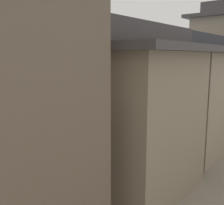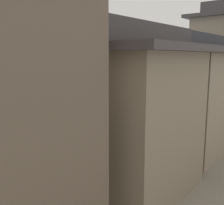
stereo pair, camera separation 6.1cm
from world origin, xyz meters
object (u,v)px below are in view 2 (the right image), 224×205
Objects in this scene: mooring_post_dock_near at (2,174)px; mooring_post_dock_far at (185,108)px; mooring_post_dock_mid at (111,134)px; boat_moored_nearest at (103,134)px; house_waterfront_tall at (189,93)px; house_waterfront_second at (123,110)px; boat_moored_second at (212,98)px.

mooring_post_dock_near is 1.07× the size of mooring_post_dock_far.
boat_moored_nearest is at bearing 139.31° from mooring_post_dock_mid.
house_waterfront_tall reaches higher than mooring_post_dock_near.
boat_moored_nearest is 8.72m from mooring_post_dock_far.
house_waterfront_tall reaches higher than mooring_post_dock_far.
boat_moored_nearest is 9.30m from mooring_post_dock_near.
boat_moored_nearest is 3.93× the size of mooring_post_dock_near.
house_waterfront_second reaches higher than mooring_post_dock_mid.
boat_moored_nearest is at bearing -174.13° from house_waterfront_tall.
boat_moored_nearest is 0.64× the size of house_waterfront_second.
boat_moored_second is 30.66m from mooring_post_dock_near.
boat_moored_second is 5.19× the size of mooring_post_dock_far.
boat_moored_second is 4.84× the size of mooring_post_dock_near.
mooring_post_dock_near reaches higher than mooring_post_dock_far.
boat_moored_second is at bearing 88.83° from boat_moored_nearest.
mooring_post_dock_near is at bearing -86.37° from boat_moored_second.
house_waterfront_tall is at bearing -75.50° from boat_moored_second.
mooring_post_dock_far is at bearing 114.36° from house_waterfront_tall.
boat_moored_second is (0.44, 21.65, 0.03)m from boat_moored_nearest.
boat_moored_second is 22.00m from house_waterfront_tall.
house_waterfront_tall reaches higher than boat_moored_second.
house_waterfront_second is at bearing -46.26° from mooring_post_dock_mid.
mooring_post_dock_far is (-3.50, 7.73, -2.53)m from house_waterfront_tall.
house_waterfront_second is 14.81m from mooring_post_dock_far.
boat_moored_second is 23.79m from mooring_post_dock_mid.
boat_moored_nearest is at bearing 104.93° from mooring_post_dock_near.
boat_moored_nearest is 0.81× the size of boat_moored_second.
boat_moored_nearest is 6.84m from house_waterfront_tall.
mooring_post_dock_near reaches higher than boat_moored_second.
boat_moored_nearest is 3.28m from mooring_post_dock_mid.
boat_moored_nearest is at bearing -105.96° from mooring_post_dock_far.
mooring_post_dock_mid is at bearing 133.74° from house_waterfront_second.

